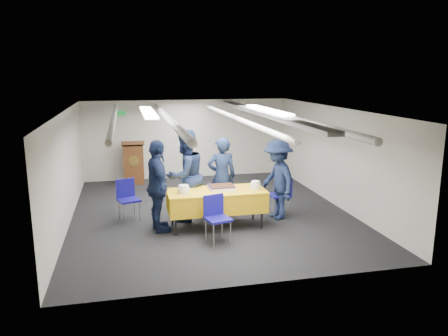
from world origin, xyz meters
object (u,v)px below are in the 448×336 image
Objects in this scene: podium at (133,162)px; sheet_cake at (222,187)px; chair_left at (127,195)px; serving_table at (216,201)px; sailor_a at (222,177)px; sailor_d at (278,179)px; sailor_c at (158,186)px; chair_near at (216,213)px; sailor_b at (185,176)px; chair_right at (283,191)px.

sheet_cake is at bearing -67.32° from podium.
serving_table is at bearing -26.95° from chair_left.
chair_left is 0.50× the size of sailor_a.
sailor_d is (1.27, 0.22, 0.04)m from sheet_cake.
sailor_c is at bearing -179.65° from sheet_cake.
chair_near is at bearing -73.72° from podium.
sailor_b is at bearing 106.09° from chair_near.
sailor_d is (1.11, -0.47, -0.01)m from sailor_a.
podium is at bearing 106.28° from chair_near.
sailor_a is at bearing 73.47° from chair_near.
sailor_b is 1.06× the size of sailor_c.
chair_near is at bearing -65.91° from sailor_d.
sheet_cake is 0.60× the size of chair_near.
serving_table is 0.28m from sheet_cake.
chair_left is (-0.21, -3.12, -0.08)m from podium.
sailor_a is (0.16, 0.70, 0.05)m from sheet_cake.
sheet_cake is 1.56m from chair_right.
sailor_b is at bearing 132.32° from serving_table.
podium reaches higher than chair_right.
chair_left is (-1.86, 0.84, -0.28)m from sheet_cake.
sailor_c is (-0.62, -0.55, -0.05)m from sailor_b.
sailor_c reaches higher than serving_table.
chair_near and chair_left have the same top height.
chair_right is 1.00× the size of chair_left.
sheet_cake is at bearing 22.33° from serving_table.
sheet_cake is at bearing -88.53° from sailor_d.
sailor_c reaches higher than chair_near.
podium is (-1.54, 4.01, 0.05)m from serving_table.
sailor_a is at bearing -121.67° from sailor_d.
chair_near is (1.38, -4.73, -0.08)m from podium.
chair_left is 0.51× the size of sailor_d.
sailor_b is (1.00, -3.42, 0.35)m from podium.
serving_table is 1.66m from chair_right.
sailor_a is at bearing -4.05° from chair_left.
serving_table is at bearing 70.79° from sailor_a.
sailor_d is (2.54, 0.23, -0.06)m from sailor_c.
sailor_a is at bearing 77.20° from sheet_cake.
chair_near is 2.12m from chair_right.
chair_right is (1.76, 1.18, 0.00)m from chair_near.
sailor_b reaches higher than sailor_d.
chair_right is at bearing 16.07° from serving_table.
serving_table is at bearing 77.42° from chair_near.
chair_near is (-0.16, -0.72, -0.03)m from serving_table.
sailor_b reaches higher than chair_near.
sailor_b is (-0.54, 0.59, 0.41)m from serving_table.
sailor_c reaches higher than podium.
sailor_d is at bearing -11.15° from chair_left.
sailor_c is at bearing 178.03° from serving_table.
chair_near is 0.48× the size of sailor_c.
podium is 1.44× the size of chair_right.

